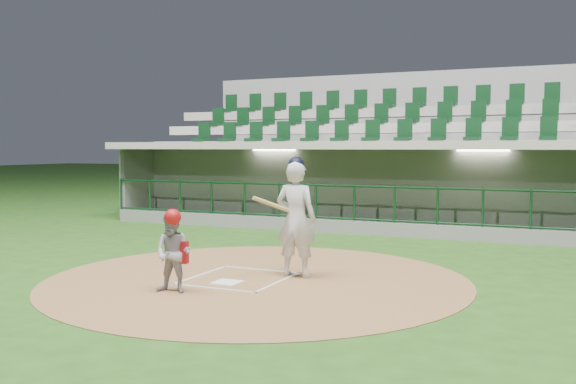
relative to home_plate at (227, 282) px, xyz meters
The scene contains 8 objects.
ground 0.70m from the home_plate, 90.00° to the left, with size 120.00×120.00×0.00m, color #204914.
dirt_circle 0.58m from the home_plate, 59.04° to the left, with size 7.20×7.20×0.01m, color brown.
home_plate is the anchor object (origin of this frame).
batter_box_chalk 0.40m from the home_plate, 90.00° to the left, with size 1.55×1.80×0.01m.
dugout_structure 8.58m from the home_plate, 89.54° to the left, with size 16.40×3.70×3.00m.
seating_deck 11.69m from the home_plate, 90.00° to the left, with size 17.00×6.72×5.15m.
batter 1.62m from the home_plate, 49.43° to the left, with size 0.90×0.88×2.08m.
catcher 1.19m from the home_plate, 114.45° to the right, with size 0.65×0.54×1.30m.
Camera 1 is at (5.20, -9.82, 2.25)m, focal length 40.00 mm.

